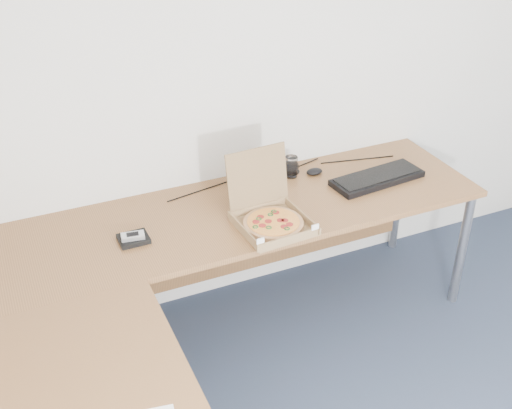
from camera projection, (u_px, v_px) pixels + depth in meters
name	position (u px, v px, depth m)	size (l,w,h in m)	color
desk	(205.00, 282.00, 2.74)	(2.50, 2.20, 0.73)	brown
pizza_box	(272.00, 219.00, 3.04)	(0.31, 0.37, 0.32)	olive
drinking_glass	(291.00, 167.00, 3.45)	(0.07, 0.07, 0.12)	white
keyboard	(377.00, 178.00, 3.43)	(0.50, 0.18, 0.03)	black
mouse	(314.00, 172.00, 3.49)	(0.09, 0.06, 0.03)	black
wallet	(134.00, 239.00, 2.95)	(0.13, 0.11, 0.02)	black
phone	(133.00, 236.00, 2.93)	(0.10, 0.05, 0.02)	#B2B5BA
dome_speaker	(291.00, 165.00, 3.50)	(0.09, 0.09, 0.08)	black
cable_bundle	(279.00, 175.00, 3.49)	(0.64, 0.04, 0.01)	black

